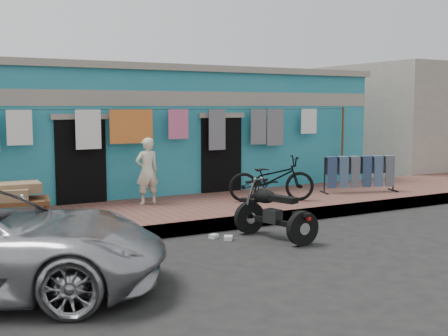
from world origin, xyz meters
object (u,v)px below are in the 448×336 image
(jeans_rack, at_px, (360,173))
(seated_person, at_px, (147,171))
(bicycle, at_px, (272,174))
(motorcycle, at_px, (275,211))

(jeans_rack, bearing_deg, seated_person, 169.64)
(bicycle, xyz_separation_m, jeans_rack, (2.66, 0.06, -0.16))
(bicycle, xyz_separation_m, motorcycle, (-1.40, -2.18, -0.36))
(seated_person, height_order, jeans_rack, seated_person)
(motorcycle, height_order, jeans_rack, jeans_rack)
(seated_person, bearing_deg, jeans_rack, 166.01)
(seated_person, relative_size, jeans_rack, 0.74)
(seated_person, distance_m, jeans_rack, 5.32)
(motorcycle, bearing_deg, seated_person, 95.96)
(seated_person, height_order, motorcycle, seated_person)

